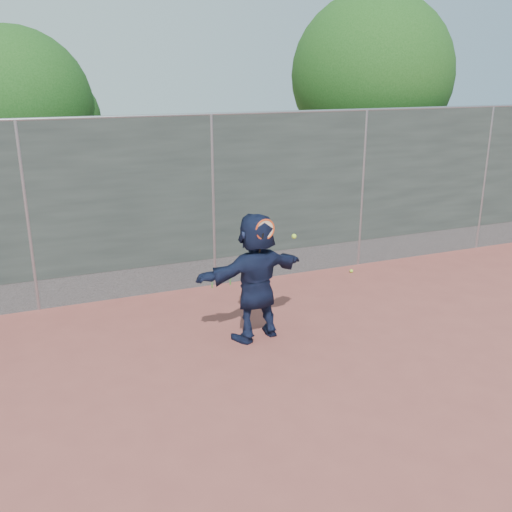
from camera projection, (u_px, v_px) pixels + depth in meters
name	position (u px, v px, depth m)	size (l,w,h in m)	color
ground	(302.00, 375.00, 7.23)	(80.00, 80.00, 0.00)	#9E4C42
player	(256.00, 277.00, 8.00)	(1.71, 0.55, 1.85)	#151D3C
ball_ground	(351.00, 271.00, 10.90)	(0.07, 0.07, 0.07)	#B7ED34
fence	(213.00, 199.00, 9.82)	(20.00, 0.06, 3.03)	#38423D
swing_action	(268.00, 232.00, 7.64)	(0.63, 0.13, 0.51)	#E94315
tree_right	(377.00, 80.00, 12.90)	(3.78, 3.60, 5.39)	#382314
tree_left	(23.00, 111.00, 11.06)	(3.15, 3.00, 4.53)	#382314
weed_clump	(232.00, 277.00, 10.27)	(0.68, 0.07, 0.30)	#387226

